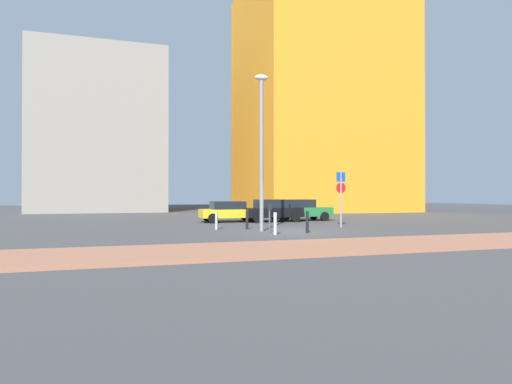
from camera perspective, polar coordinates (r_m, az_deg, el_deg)
ground_plane at (r=20.46m, az=5.25°, el=-5.59°), size 120.00×120.00×0.00m
sidewalk_brick at (r=14.70m, az=14.69°, el=-7.34°), size 40.00×3.42×0.14m
parked_car_yellow at (r=27.39m, az=-3.84°, el=-2.71°), size 4.06×2.11×1.41m
parked_car_black at (r=27.66m, az=2.28°, el=-2.60°), size 4.10×2.05×1.54m
parked_car_green at (r=28.97m, az=6.11°, el=-2.52°), size 4.65×2.08×1.52m
parking_sign_post at (r=23.31m, az=11.97°, el=-0.02°), size 0.60×0.10×3.17m
parking_meter at (r=19.47m, az=1.93°, el=-3.17°), size 0.18×0.14×1.40m
street_lamp at (r=20.47m, az=0.79°, el=7.35°), size 0.70×0.36×7.95m
traffic_bollard_near at (r=19.67m, az=7.29°, el=-4.24°), size 0.14×0.14×1.07m
traffic_bollard_mid at (r=21.51m, az=-5.65°, el=-4.07°), size 0.13×0.13×0.95m
traffic_bollard_far at (r=21.62m, az=-1.29°, el=-4.02°), size 0.15×0.15×0.97m
traffic_bollard_edge at (r=18.59m, az=2.74°, el=-4.52°), size 0.16×0.16×1.03m
building_colorful_midrise at (r=50.88m, az=8.51°, el=13.37°), size 17.05×17.88×27.95m
building_under_construction at (r=50.85m, az=-20.73°, el=7.50°), size 13.77×14.15×17.67m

